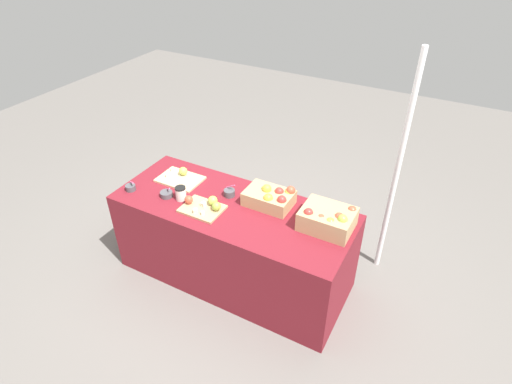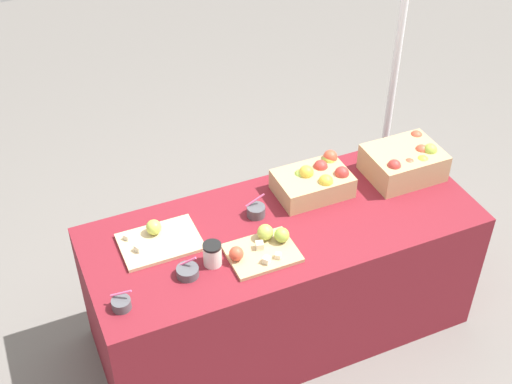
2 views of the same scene
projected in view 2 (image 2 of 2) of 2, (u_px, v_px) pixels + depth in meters
The scene contains 11 objects.
ground_plane at pixel (280, 326), 3.76m from camera, with size 10.00×10.00×0.00m, color slate.
table at pixel (282, 278), 3.53m from camera, with size 1.90×0.76×0.74m, color maroon.
apple_crate_left at pixel (405, 162), 3.55m from camera, with size 0.37×0.29×0.18m.
apple_crate_middle at pixel (314, 181), 3.45m from camera, with size 0.36×0.25×0.16m.
cutting_board_front at pixel (263, 247), 3.13m from camera, with size 0.31×0.24×0.09m.
cutting_board_back at pixel (158, 240), 3.18m from camera, with size 0.36×0.26×0.09m.
sample_bowl_near at pixel (256, 211), 3.33m from camera, with size 0.10×0.09×0.11m.
sample_bowl_mid at pixel (121, 304), 2.87m from camera, with size 0.09×0.08×0.09m.
sample_bowl_far at pixel (188, 272), 3.02m from camera, with size 0.10×0.10×0.10m.
coffee_cup at pixel (212, 254), 3.05m from camera, with size 0.08×0.08×0.11m.
tent_pole at pixel (395, 71), 4.00m from camera, with size 0.04×0.04×1.92m, color white.
Camera 2 is at (-1.11, -2.21, 2.93)m, focal length 48.58 mm.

